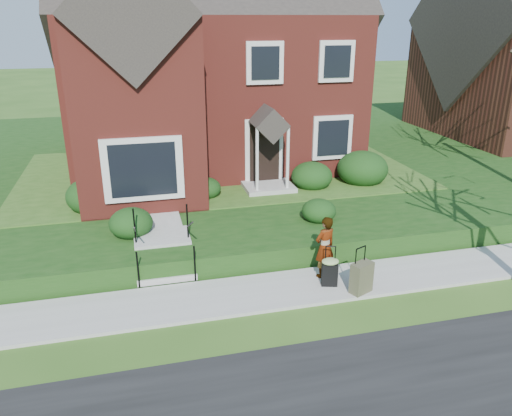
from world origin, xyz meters
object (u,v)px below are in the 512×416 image
object	(u,v)px
front_steps	(164,251)
suitcase_olive	(362,278)
woman	(325,247)
suitcase_black	(330,270)

from	to	relation	value
front_steps	suitcase_olive	size ratio (longest dim) A/B	1.85
front_steps	woman	size ratio (longest dim) A/B	1.32
woman	front_steps	bearing A→B (deg)	-41.20
woman	suitcase_olive	xyz separation A→B (m)	(0.54, -0.91, -0.40)
woman	suitcase_black	world-z (taller)	woman
woman	suitcase_black	bearing A→B (deg)	67.11
front_steps	suitcase_black	distance (m)	4.14
front_steps	woman	bearing A→B (deg)	-22.43
suitcase_black	suitcase_olive	bearing A→B (deg)	-23.15
front_steps	suitcase_black	size ratio (longest dim) A/B	2.07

